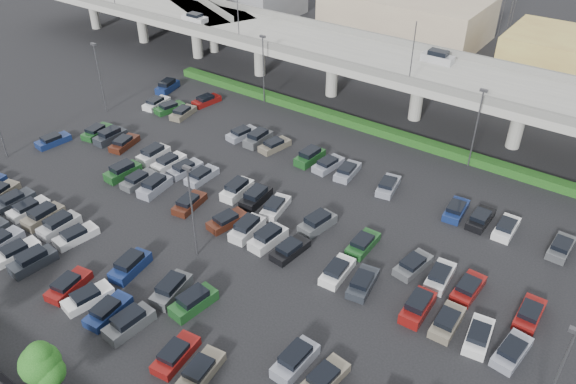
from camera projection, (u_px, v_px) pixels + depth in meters
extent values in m
plane|color=black|center=(247.00, 215.00, 61.49)|extent=(280.00, 280.00, 0.00)
cube|color=gray|center=(388.00, 63.00, 78.95)|extent=(150.00, 13.00, 1.10)
cube|color=slate|center=(367.00, 70.00, 74.15)|extent=(150.00, 0.50, 1.00)
cube|color=slate|center=(408.00, 43.00, 82.57)|extent=(150.00, 0.50, 1.00)
cylinder|color=gray|center=(94.00, 12.00, 112.21)|extent=(1.80, 1.80, 6.70)
cylinder|color=gray|center=(142.00, 24.00, 105.52)|extent=(1.80, 1.80, 6.70)
cube|color=slate|center=(139.00, 7.00, 103.74)|extent=(2.60, 9.75, 0.50)
cylinder|color=gray|center=(197.00, 39.00, 98.83)|extent=(1.80, 1.80, 6.70)
cube|color=slate|center=(195.00, 21.00, 97.05)|extent=(2.60, 9.75, 0.50)
cylinder|color=gray|center=(259.00, 56.00, 92.14)|extent=(1.80, 1.80, 6.70)
cube|color=slate|center=(259.00, 37.00, 90.36)|extent=(2.60, 9.75, 0.50)
cylinder|color=gray|center=(332.00, 75.00, 85.45)|extent=(1.80, 1.80, 6.70)
cube|color=slate|center=(333.00, 55.00, 83.67)|extent=(2.60, 9.75, 0.50)
cylinder|color=gray|center=(417.00, 97.00, 78.76)|extent=(1.80, 1.80, 6.70)
cube|color=slate|center=(420.00, 76.00, 76.98)|extent=(2.60, 9.75, 0.50)
cylinder|color=gray|center=(518.00, 124.00, 72.07)|extent=(1.80, 1.80, 6.70)
cube|color=slate|center=(524.00, 102.00, 70.29)|extent=(2.60, 9.75, 0.50)
cube|color=silver|center=(195.00, 19.00, 92.63)|extent=(4.40, 1.82, 0.82)
cube|color=black|center=(195.00, 15.00, 92.28)|extent=(2.30, 1.60, 0.50)
cube|color=#A7A8AC|center=(438.00, 59.00, 77.50)|extent=(4.40, 1.82, 1.05)
cube|color=black|center=(438.00, 53.00, 77.03)|extent=(2.60, 1.60, 0.65)
cylinder|color=#46454A|center=(238.00, 14.00, 82.79)|extent=(0.14, 0.14, 8.00)
cylinder|color=#46454A|center=(412.00, 54.00, 69.41)|extent=(0.14, 0.14, 8.00)
cylinder|color=gray|center=(168.00, 1.00, 118.43)|extent=(1.60, 1.60, 6.70)
cylinder|color=gray|center=(189.00, 16.00, 109.81)|extent=(1.60, 1.60, 6.70)
cylinder|color=gray|center=(213.00, 33.00, 101.20)|extent=(1.60, 1.60, 6.70)
cube|color=#113B13|center=(360.00, 124.00, 78.02)|extent=(66.00, 1.60, 1.10)
sphere|color=#144713|center=(40.00, 364.00, 40.85)|extent=(3.07, 3.07, 3.07)
sphere|color=#144713|center=(49.00, 372.00, 40.89)|extent=(2.41, 2.41, 2.41)
sphere|color=#144713|center=(35.00, 364.00, 41.27)|extent=(2.41, 2.41, 2.41)
sphere|color=#144713|center=(39.00, 355.00, 40.42)|extent=(2.08, 2.08, 2.08)
cube|color=gray|center=(1.00, 242.00, 57.05)|extent=(2.05, 4.49, 0.82)
cube|color=white|center=(17.00, 252.00, 55.73)|extent=(2.29, 4.57, 0.82)
cube|color=black|center=(13.00, 248.00, 55.24)|extent=(1.84, 2.46, 0.50)
cube|color=#262A31|center=(33.00, 262.00, 54.35)|extent=(2.23, 4.55, 1.05)
cube|color=black|center=(31.00, 255.00, 53.89)|extent=(1.84, 2.74, 0.65)
cube|color=maroon|center=(69.00, 286.00, 51.79)|extent=(2.48, 4.63, 0.82)
cube|color=black|center=(66.00, 282.00, 51.30)|extent=(1.94, 2.52, 0.50)
cube|color=white|center=(88.00, 298.00, 50.48)|extent=(2.65, 4.67, 0.82)
cube|color=black|center=(85.00, 294.00, 49.99)|extent=(2.02, 2.57, 0.50)
cube|color=navy|center=(108.00, 311.00, 49.16)|extent=(2.20, 4.54, 0.82)
cube|color=black|center=(105.00, 308.00, 48.67)|extent=(1.80, 2.43, 0.50)
cube|color=#4B4E52|center=(129.00, 324.00, 47.78)|extent=(2.15, 4.53, 1.05)
cube|color=black|center=(128.00, 317.00, 47.32)|extent=(1.80, 2.71, 0.65)
cube|color=maroon|center=(176.00, 355.00, 45.22)|extent=(2.33, 4.58, 0.82)
cube|color=black|center=(173.00, 351.00, 44.73)|extent=(1.86, 2.47, 0.50)
cube|color=#6F6757|center=(201.00, 371.00, 43.91)|extent=(2.36, 4.60, 0.82)
cube|color=black|center=(199.00, 368.00, 43.42)|extent=(1.88, 2.48, 0.50)
cube|color=#6F6757|center=(0.00, 193.00, 64.36)|extent=(2.64, 4.67, 0.82)
cube|color=#262A31|center=(14.00, 201.00, 63.04)|extent=(1.93, 4.45, 0.82)
cube|color=black|center=(11.00, 197.00, 62.55)|extent=(1.66, 2.34, 0.50)
cube|color=silver|center=(29.00, 209.00, 61.73)|extent=(2.02, 4.48, 0.82)
cube|color=black|center=(26.00, 205.00, 61.24)|extent=(1.70, 2.37, 0.50)
cube|color=#6F6757|center=(44.00, 217.00, 60.35)|extent=(1.95, 4.45, 1.05)
cube|color=black|center=(42.00, 211.00, 59.89)|extent=(1.68, 2.64, 0.65)
cube|color=#A7A8AC|center=(59.00, 226.00, 59.03)|extent=(1.85, 4.41, 1.05)
cube|color=black|center=(58.00, 220.00, 58.57)|extent=(1.62, 2.61, 0.65)
cube|color=silver|center=(76.00, 236.00, 57.79)|extent=(2.42, 4.61, 0.82)
cube|color=black|center=(73.00, 233.00, 57.30)|extent=(1.91, 2.50, 0.50)
cube|color=navy|center=(131.00, 267.00, 53.78)|extent=(2.48, 4.63, 1.05)
cube|color=black|center=(129.00, 260.00, 53.32)|extent=(1.98, 2.82, 0.65)
cube|color=#4B4E52|center=(172.00, 290.00, 51.15)|extent=(2.53, 4.64, 1.05)
cube|color=black|center=(171.00, 284.00, 50.69)|extent=(2.02, 2.83, 0.65)
cube|color=#1B4C1F|center=(194.00, 303.00, 49.84)|extent=(2.32, 4.58, 1.05)
cube|color=black|center=(193.00, 296.00, 49.37)|extent=(1.90, 2.77, 0.65)
cube|color=gray|center=(295.00, 361.00, 44.58)|extent=(1.99, 4.47, 1.05)
cube|color=black|center=(295.00, 354.00, 44.12)|extent=(1.70, 2.66, 0.65)
cube|color=#6F6757|center=(324.00, 379.00, 43.33)|extent=(2.32, 4.58, 0.82)
cube|color=black|center=(323.00, 375.00, 42.84)|extent=(1.86, 2.47, 0.50)
cube|color=navy|center=(53.00, 141.00, 74.39)|extent=(2.33, 4.59, 0.82)
cube|color=black|center=(51.00, 137.00, 73.90)|extent=(1.87, 2.48, 0.50)
cube|color=#1B4C1F|center=(123.00, 172.00, 67.76)|extent=(2.14, 4.52, 1.05)
cube|color=black|center=(122.00, 167.00, 67.29)|extent=(1.79, 2.71, 0.65)
cube|color=#4B4E52|center=(139.00, 180.00, 66.51)|extent=(1.85, 4.41, 0.82)
cube|color=black|center=(137.00, 177.00, 66.02)|extent=(1.62, 2.31, 0.50)
cube|color=gray|center=(155.00, 187.00, 65.13)|extent=(2.31, 4.58, 1.05)
cube|color=black|center=(154.00, 181.00, 64.66)|extent=(1.89, 2.77, 0.65)
cube|color=#431C11|center=(190.00, 204.00, 62.56)|extent=(2.44, 4.62, 0.82)
cube|color=black|center=(188.00, 200.00, 62.08)|extent=(1.92, 2.51, 0.50)
cube|color=#431C11|center=(227.00, 221.00, 59.94)|extent=(2.62, 4.67, 0.82)
cube|color=black|center=(226.00, 217.00, 59.45)|extent=(2.01, 2.56, 0.50)
cube|color=silver|center=(247.00, 229.00, 58.56)|extent=(2.09, 4.50, 1.05)
cube|color=black|center=(247.00, 223.00, 58.09)|extent=(1.76, 2.69, 0.65)
cube|color=silver|center=(268.00, 239.00, 57.24)|extent=(2.17, 4.53, 1.05)
cube|color=black|center=(268.00, 233.00, 56.78)|extent=(1.81, 2.72, 0.65)
cube|color=black|center=(290.00, 250.00, 55.99)|extent=(2.25, 4.56, 0.82)
cube|color=black|center=(289.00, 246.00, 55.50)|extent=(1.82, 2.45, 0.50)
cube|color=white|center=(337.00, 272.00, 53.37)|extent=(2.10, 4.51, 0.82)
cube|color=black|center=(337.00, 268.00, 52.88)|extent=(1.74, 2.40, 0.50)
cube|color=#262A31|center=(363.00, 283.00, 52.05)|extent=(2.46, 4.62, 0.82)
cube|color=black|center=(362.00, 280.00, 51.56)|extent=(1.93, 2.51, 0.50)
cube|color=maroon|center=(418.00, 308.00, 49.36)|extent=(1.93, 4.44, 1.05)
cube|color=black|center=(419.00, 301.00, 48.90)|extent=(1.67, 2.64, 0.65)
cube|color=#6F6757|center=(447.00, 322.00, 48.11)|extent=(1.91, 4.44, 0.82)
cube|color=black|center=(447.00, 319.00, 47.62)|extent=(1.65, 2.33, 0.50)
cube|color=white|center=(478.00, 337.00, 46.80)|extent=(2.37, 4.60, 0.82)
cube|color=black|center=(479.00, 333.00, 46.31)|extent=(1.88, 2.49, 0.50)
cube|color=gray|center=(512.00, 352.00, 45.48)|extent=(2.34, 4.59, 0.82)
cube|color=black|center=(513.00, 348.00, 44.99)|extent=(1.87, 2.48, 0.50)
cube|color=#1B4C1F|center=(97.00, 132.00, 76.44)|extent=(2.48, 4.63, 0.82)
cube|color=black|center=(95.00, 129.00, 75.95)|extent=(1.94, 2.52, 0.50)
cube|color=#262A31|center=(110.00, 137.00, 75.06)|extent=(1.90, 4.43, 1.05)
cube|color=black|center=(109.00, 132.00, 74.60)|extent=(1.65, 2.63, 0.65)
cube|color=#431C11|center=(124.00, 144.00, 73.81)|extent=(2.66, 4.67, 0.82)
cube|color=black|center=(122.00, 140.00, 73.33)|extent=(2.03, 2.57, 0.50)
cube|color=silver|center=(154.00, 155.00, 71.12)|extent=(1.90, 4.43, 1.05)
cube|color=black|center=(153.00, 150.00, 70.66)|extent=(1.65, 2.63, 0.65)
cube|color=white|center=(169.00, 163.00, 69.87)|extent=(2.01, 4.48, 0.82)
cube|color=black|center=(167.00, 159.00, 69.38)|extent=(1.70, 2.37, 0.50)
cube|color=gray|center=(185.00, 169.00, 68.56)|extent=(2.34, 4.59, 0.82)
cube|color=black|center=(183.00, 166.00, 68.07)|extent=(1.87, 2.48, 0.50)
cube|color=gray|center=(202.00, 176.00, 67.24)|extent=(1.83, 4.40, 0.82)
cube|color=black|center=(200.00, 173.00, 66.75)|extent=(1.61, 2.30, 0.50)
cube|color=white|center=(237.00, 190.00, 64.55)|extent=(2.10, 4.51, 1.05)
cube|color=black|center=(237.00, 184.00, 64.09)|extent=(1.77, 2.70, 0.65)
cube|color=black|center=(256.00, 198.00, 63.24)|extent=(2.15, 4.53, 1.05)
cube|color=black|center=(256.00, 192.00, 62.78)|extent=(1.80, 2.72, 0.65)
cube|color=silver|center=(276.00, 207.00, 61.99)|extent=(2.56, 4.65, 0.82)
cube|color=black|center=(274.00, 204.00, 61.50)|extent=(1.98, 2.54, 0.50)
cube|color=#4B4E52|center=(317.00, 224.00, 59.30)|extent=(2.52, 4.64, 1.05)
cube|color=black|center=(318.00, 218.00, 58.83)|extent=(2.01, 2.83, 0.65)
cube|color=#1B4C1F|center=(363.00, 244.00, 56.73)|extent=(1.87, 4.42, 0.82)
cube|color=black|center=(362.00, 241.00, 56.24)|extent=(1.63, 2.32, 0.50)
cube|color=#4B4E52|center=(413.00, 265.00, 54.10)|extent=(2.51, 4.64, 0.82)
cube|color=black|center=(413.00, 262.00, 53.62)|extent=(1.96, 2.53, 0.50)
cube|color=silver|center=(440.00, 277.00, 52.79)|extent=(2.12, 4.51, 0.82)
cube|color=black|center=(440.00, 273.00, 52.30)|extent=(1.76, 2.40, 0.50)
cube|color=maroon|center=(468.00, 289.00, 51.48)|extent=(2.03, 4.48, 0.82)
cube|color=black|center=(469.00, 285.00, 50.99)|extent=(1.71, 2.37, 0.50)
cube|color=maroon|center=(529.00, 315.00, 48.85)|extent=(1.83, 4.41, 0.82)
cube|color=black|center=(530.00, 311.00, 48.36)|extent=(1.61, 2.30, 0.50)
cube|color=white|center=(157.00, 104.00, 83.85)|extent=(2.28, 4.57, 0.82)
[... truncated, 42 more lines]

